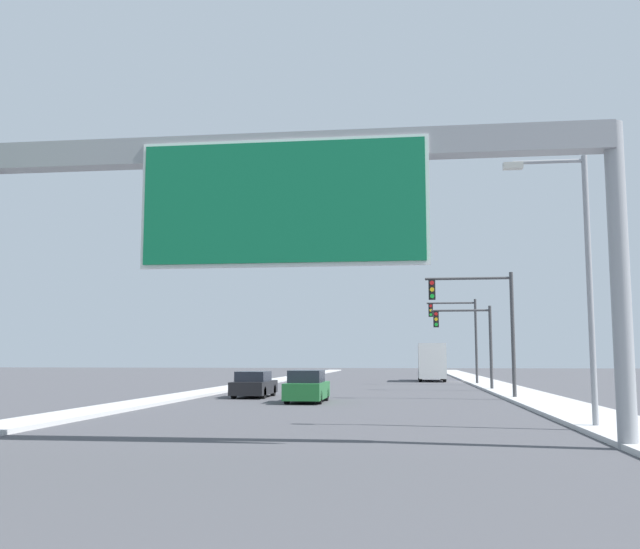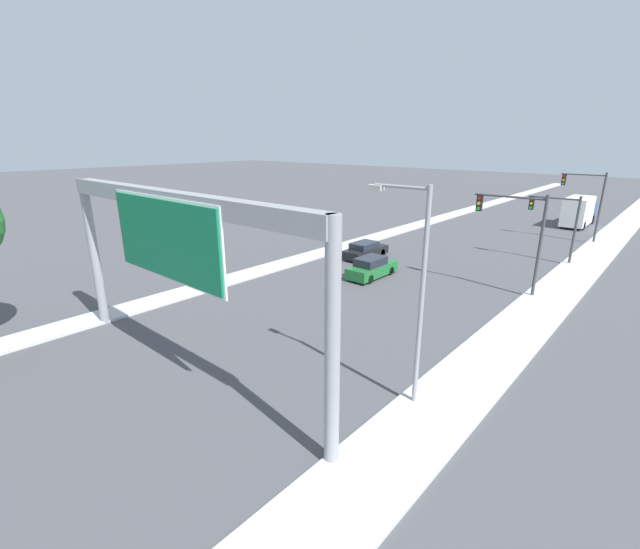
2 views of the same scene
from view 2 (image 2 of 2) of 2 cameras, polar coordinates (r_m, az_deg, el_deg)
The scene contains 10 objects.
sidewalk_right at distance 51.85m, azimuth 34.09°, elevation 3.78°, with size 3.00×120.00×0.15m.
median_strip_left at distance 56.95m, azimuth 15.47°, elevation 7.16°, with size 2.00×120.00×0.15m.
sign_gantry at distance 17.81m, azimuth -19.39°, elevation 5.20°, with size 16.87×0.73×7.90m.
car_mid_center at distance 36.92m, azimuth 6.04°, elevation 3.23°, with size 1.79×4.47×1.40m.
car_near_left at distance 31.74m, azimuth 6.90°, elevation 0.91°, with size 1.73×4.40×1.54m.
truck_box_primary at distance 58.81m, azimuth 31.24°, elevation 7.21°, with size 2.38×7.70×3.42m.
traffic_light_near_intersection at distance 30.22m, azimuth 25.00°, elevation 5.76°, with size 4.54×0.32×6.57m.
traffic_light_mid_block at distance 39.90m, azimuth 29.25°, elevation 6.67°, with size 3.91×0.32×5.54m.
traffic_light_far_intersection at distance 49.53m, azimuth 32.17°, elevation 8.85°, with size 3.93×0.32×6.79m.
street_lamp_right at distance 15.62m, azimuth 12.54°, elevation -0.83°, with size 2.54×0.28×8.35m.
Camera 2 is at (15.26, 9.39, 9.76)m, focal length 24.00 mm.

